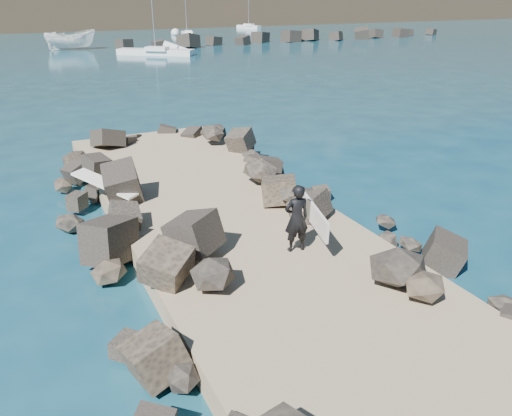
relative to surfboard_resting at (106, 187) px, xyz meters
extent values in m
plane|color=#0F384C|center=(2.94, -3.45, -1.04)|extent=(800.00, 800.00, 0.00)
cube|color=#8C7759|center=(2.94, -5.45, -0.74)|extent=(6.00, 26.00, 0.60)
cube|color=black|center=(0.04, -4.95, -0.54)|extent=(2.60, 22.00, 1.00)
cube|color=black|center=(5.84, -4.95, -0.54)|extent=(2.60, 22.00, 1.00)
cube|color=black|center=(37.94, 51.55, -0.44)|extent=(52.00, 4.00, 1.20)
cube|color=white|center=(0.00, 0.00, 0.00)|extent=(1.81, 2.09, 0.07)
imported|color=white|center=(6.01, 53.80, 0.14)|extent=(6.31, 2.88, 2.36)
imported|color=black|center=(3.58, -5.39, 0.43)|extent=(0.68, 0.49, 1.73)
cube|color=silver|center=(4.03, -5.39, 0.48)|extent=(0.54, 2.11, 0.68)
cube|color=white|center=(13.85, 43.57, -0.79)|extent=(8.15, 6.87, 0.80)
cylinder|color=gray|center=(13.85, 43.57, 4.39)|extent=(0.12, 0.12, 9.66)
cube|color=white|center=(13.85, 42.93, -0.29)|extent=(2.81, 2.61, 0.44)
cube|color=white|center=(25.94, 67.62, -0.79)|extent=(3.15, 6.97, 0.80)
cylinder|color=gray|center=(25.94, 67.62, 3.31)|extent=(0.12, 0.12, 7.49)
cube|color=white|center=(25.94, 66.82, -0.29)|extent=(1.53, 2.12, 0.44)
cube|color=white|center=(43.31, 80.50, -0.79)|extent=(3.27, 5.53, 0.80)
cylinder|color=gray|center=(43.31, 80.50, 2.59)|extent=(0.12, 0.12, 6.05)
cube|color=white|center=(43.31, 79.89, -0.29)|extent=(1.41, 1.76, 0.44)
camera|label=1|loc=(-2.20, -14.85, 5.47)|focal=35.00mm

